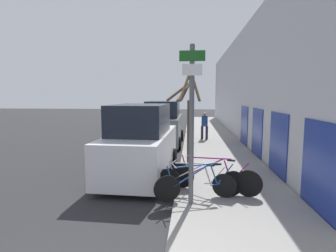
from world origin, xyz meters
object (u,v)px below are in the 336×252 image
at_px(parked_car_1, 164,125).
at_px(street_tree, 189,122).
at_px(bicycle_1, 196,180).
at_px(parked_car_0, 141,144).
at_px(signpost, 192,121).
at_px(traffic_light, 190,92).
at_px(pedestrian_near, 205,124).
at_px(bicycle_0, 201,184).
at_px(bicycle_2, 214,177).

bearing_deg(parked_car_1, street_tree, -74.85).
xyz_separation_m(bicycle_1, parked_car_0, (-1.84, 2.01, 0.58)).
distance_m(signpost, traffic_light, 13.52).
bearing_deg(traffic_light, pedestrian_near, -77.41).
relative_size(signpost, bicycle_1, 1.84).
relative_size(pedestrian_near, traffic_light, 0.36).
bearing_deg(pedestrian_near, traffic_light, 118.62).
height_order(bicycle_0, street_tree, street_tree).
distance_m(signpost, parked_car_1, 8.56).
bearing_deg(pedestrian_near, bicycle_2, -75.05).
relative_size(bicycle_0, traffic_light, 0.51).
relative_size(signpost, pedestrian_near, 2.30).
distance_m(bicycle_2, parked_car_1, 7.88).
distance_m(signpost, bicycle_2, 1.88).
distance_m(signpost, bicycle_0, 1.65).
xyz_separation_m(bicycle_0, pedestrian_near, (0.52, 9.19, 0.55)).
distance_m(bicycle_1, traffic_light, 13.14).
height_order(parked_car_1, street_tree, street_tree).
xyz_separation_m(signpost, parked_car_1, (-1.56, 8.35, -1.04)).
xyz_separation_m(signpost, bicycle_1, (0.13, 0.60, -1.63)).
relative_size(signpost, bicycle_0, 1.64).
distance_m(bicycle_1, pedestrian_near, 8.91).
xyz_separation_m(signpost, pedestrian_near, (0.77, 9.47, -1.06)).
bearing_deg(traffic_light, signpost, -89.45).
bearing_deg(bicycle_0, signpost, 120.12).
relative_size(parked_car_1, traffic_light, 1.04).
bearing_deg(parked_car_1, bicycle_1, -77.40).
bearing_deg(street_tree, pedestrian_near, 82.69).
bearing_deg(traffic_light, bicycle_1, -88.83).
height_order(signpost, pedestrian_near, signpost).
height_order(bicycle_0, parked_car_1, parked_car_1).
bearing_deg(traffic_light, street_tree, -89.77).
height_order(parked_car_1, traffic_light, traffic_light).
relative_size(bicycle_1, parked_car_1, 0.44).
height_order(bicycle_0, bicycle_2, bicycle_2).
bearing_deg(parked_car_0, traffic_light, 83.95).
height_order(signpost, bicycle_0, signpost).
distance_m(parked_car_0, pedestrian_near, 7.29).
bearing_deg(signpost, parked_car_0, 123.23).
xyz_separation_m(street_tree, traffic_light, (-0.04, 10.70, 1.21)).
bearing_deg(signpost, street_tree, 91.75).
height_order(signpost, parked_car_1, signpost).
distance_m(pedestrian_near, traffic_light, 4.56).
distance_m(bicycle_1, parked_car_0, 2.79).
bearing_deg(parked_car_1, parked_car_0, -91.21).
xyz_separation_m(bicycle_2, parked_car_0, (-2.32, 1.82, 0.54)).
bearing_deg(parked_car_1, bicycle_0, -77.12).
xyz_separation_m(bicycle_0, street_tree, (-0.33, 2.52, 1.29)).
bearing_deg(bicycle_0, parked_car_1, -5.71).
height_order(signpost, bicycle_2, signpost).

